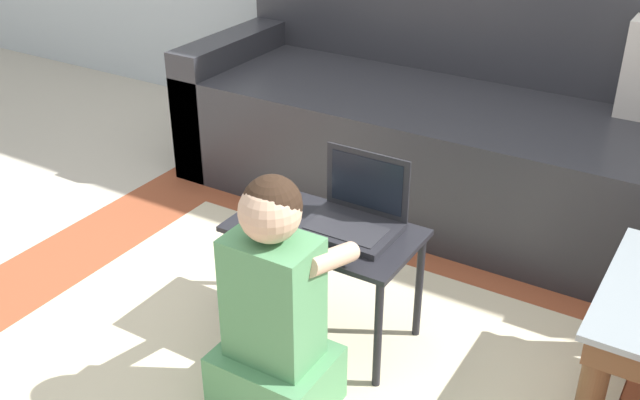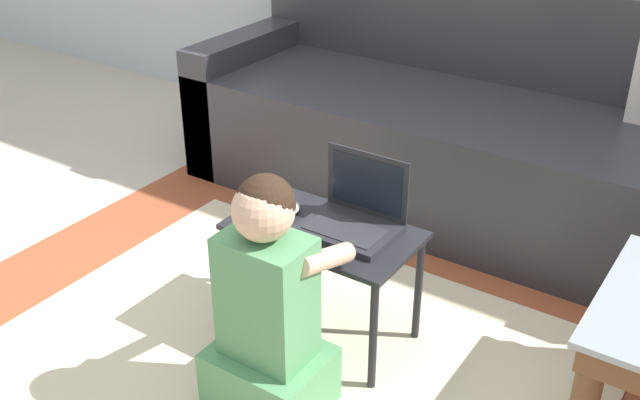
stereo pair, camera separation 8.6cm
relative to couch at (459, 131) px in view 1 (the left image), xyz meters
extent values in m
plane|color=beige|center=(-0.09, -1.24, -0.31)|extent=(16.00, 16.00, 0.00)
cube|color=#9E4C2D|center=(0.00, -1.26, -0.31)|extent=(2.45, 1.84, 0.01)
cube|color=beige|center=(0.00, -1.26, -0.30)|extent=(1.77, 1.32, 0.00)
cube|color=#2D2D33|center=(-0.01, -0.05, -0.07)|extent=(2.28, 0.86, 0.48)
cube|color=#2D2D33|center=(-0.01, 0.29, 0.37)|extent=(2.28, 0.19, 0.41)
cube|color=#2D2D33|center=(-1.07, -0.05, -0.02)|extent=(0.16, 0.86, 0.59)
cylinder|color=brown|center=(0.84, -1.17, -0.11)|extent=(0.07, 0.07, 0.39)
cylinder|color=brown|center=(0.84, -0.70, -0.11)|extent=(0.07, 0.07, 0.39)
cube|color=black|center=(0.00, -1.08, 0.07)|extent=(0.57, 0.32, 0.02)
cylinder|color=black|center=(-0.26, -1.22, -0.12)|extent=(0.02, 0.02, 0.37)
cylinder|color=black|center=(0.26, -1.22, -0.12)|extent=(0.02, 0.02, 0.37)
cylinder|color=black|center=(-0.26, -0.95, -0.12)|extent=(0.02, 0.02, 0.37)
cylinder|color=black|center=(0.26, -0.95, -0.12)|extent=(0.02, 0.02, 0.37)
cube|color=#232328|center=(0.08, -1.06, 0.09)|extent=(0.28, 0.21, 0.02)
cube|color=#28282D|center=(0.08, -1.08, 0.10)|extent=(0.23, 0.13, 0.00)
cube|color=#232328|center=(0.08, -0.96, 0.20)|extent=(0.28, 0.01, 0.20)
cube|color=black|center=(0.08, -0.97, 0.20)|extent=(0.24, 0.00, 0.17)
ellipsoid|color=silver|center=(-0.13, -1.08, 0.10)|extent=(0.06, 0.10, 0.04)
cube|color=#518E5B|center=(0.06, -1.43, -0.22)|extent=(0.31, 0.25, 0.19)
cube|color=#518E5B|center=(0.06, -1.43, 0.06)|extent=(0.24, 0.17, 0.36)
sphere|color=tan|center=(0.06, -1.43, 0.32)|extent=(0.16, 0.16, 0.16)
sphere|color=black|center=(0.06, -1.43, 0.33)|extent=(0.15, 0.15, 0.15)
cylinder|color=tan|center=(-0.05, -1.33, 0.16)|extent=(0.06, 0.24, 0.12)
cylinder|color=tan|center=(0.17, -1.33, 0.16)|extent=(0.06, 0.24, 0.12)
camera|label=1|loc=(0.99, -2.74, 1.21)|focal=42.00mm
camera|label=2|loc=(1.07, -2.69, 1.21)|focal=42.00mm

